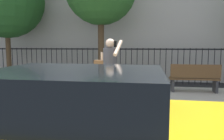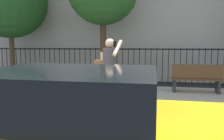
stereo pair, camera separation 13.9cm
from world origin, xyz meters
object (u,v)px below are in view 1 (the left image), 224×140
(street_bench, at_px, (194,78))
(street_tree_mid, at_px, (6,0))
(pedestrian_on_phone, at_px, (109,69))
(taxi_yellow, at_px, (89,133))

(street_bench, distance_m, street_tree_mid, 8.42)
(street_bench, bearing_deg, street_tree_mid, 169.12)
(pedestrian_on_phone, height_order, street_bench, pedestrian_on_phone)
(pedestrian_on_phone, xyz_separation_m, street_bench, (2.51, 2.39, -0.51))
(street_bench, bearing_deg, pedestrian_on_phone, -136.38)
(pedestrian_on_phone, bearing_deg, street_bench, 43.62)
(taxi_yellow, bearing_deg, pedestrian_on_phone, 94.38)
(street_bench, relative_size, street_tree_mid, 0.30)
(taxi_yellow, height_order, pedestrian_on_phone, pedestrian_on_phone)
(street_bench, height_order, street_tree_mid, street_tree_mid)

